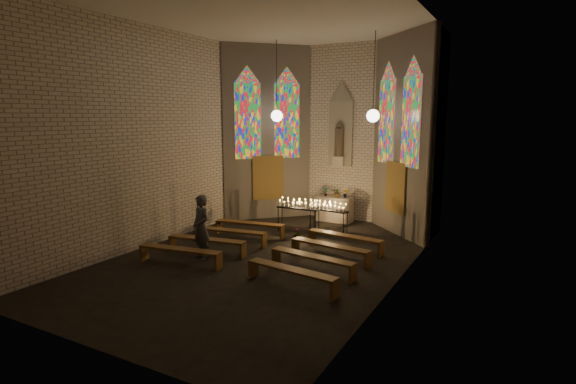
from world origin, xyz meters
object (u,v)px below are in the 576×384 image
Objects in this scene: visitor at (201,227)px; votive_stand_right at (329,208)px; altar at (335,209)px; votive_stand_left at (298,206)px; aisle_flower_pot at (297,234)px.

votive_stand_right is at bearing 84.90° from visitor.
altar is 0.88× the size of votive_stand_left.
visitor is at bearing -107.27° from votive_stand_right.
votive_stand_right is at bearing -74.39° from altar.
altar is 6.57m from visitor.
votive_stand_right is (0.52, -1.85, 0.44)m from altar.
altar is 2.41m from votive_stand_left.
visitor is (-1.15, -4.03, -0.04)m from votive_stand_left.
aisle_flower_pot is (-0.09, -3.15, -0.29)m from altar.
votive_stand_left reaches higher than altar.
altar is 0.73× the size of visitor.
votive_stand_right reaches higher than altar.
altar is 3.37× the size of aisle_flower_pot.
aisle_flower_pot is 0.26× the size of votive_stand_left.
votive_stand_right reaches higher than aisle_flower_pot.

